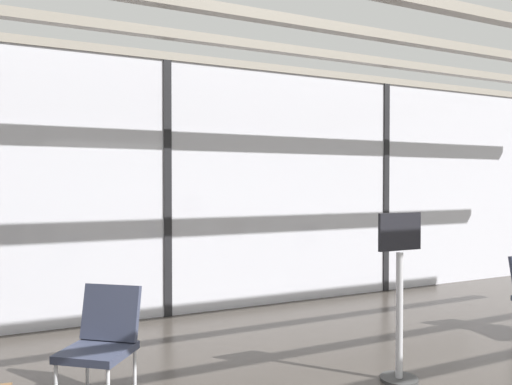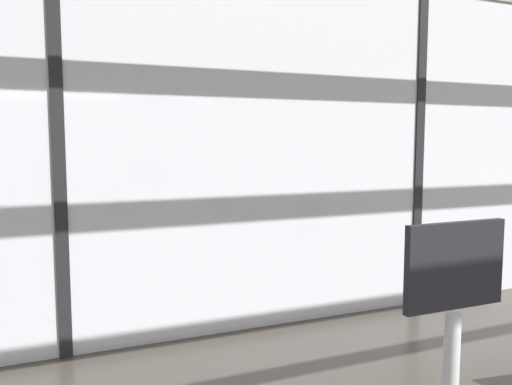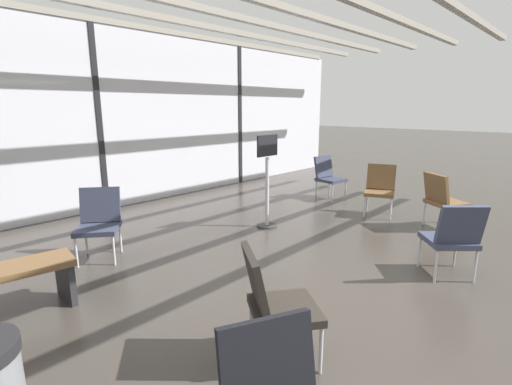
{
  "view_description": "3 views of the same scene",
  "coord_description": "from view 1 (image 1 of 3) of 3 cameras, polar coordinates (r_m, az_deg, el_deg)",
  "views": [
    {
      "loc": [
        -1.67,
        -0.96,
        1.69
      ],
      "look_at": [
        1.34,
        5.37,
        1.56
      ],
      "focal_mm": 34.71,
      "sensor_mm": 36.0,
      "label": 1
    },
    {
      "loc": [
        -0.15,
        0.89,
        1.73
      ],
      "look_at": [
        1.44,
        4.63,
        1.32
      ],
      "focal_mm": 36.12,
      "sensor_mm": 36.0,
      "label": 2
    },
    {
      "loc": [
        -3.03,
        -1.41,
        1.85
      ],
      "look_at": [
        0.49,
        1.84,
        0.75
      ],
      "focal_mm": 26.18,
      "sensor_mm": 36.0,
      "label": 3
    }
  ],
  "objects": [
    {
      "name": "window_mullion_2",
      "position": [
        8.05,
        14.57,
        0.56
      ],
      "size": [
        0.1,
        0.12,
        3.24
      ],
      "primitive_type": "cube",
      "color": "black",
      "rests_on": "ground"
    },
    {
      "name": "lounge_chair_0",
      "position": [
        4.2,
        -17.25,
        -15.54
      ],
      "size": [
        0.7,
        0.71,
        0.87
      ],
      "rotation": [
        0.0,
        0.0,
        5.62
      ],
      "color": "#33384C",
      "rests_on": "ground"
    },
    {
      "name": "glass_curtain_wall",
      "position": [
        6.39,
        -10.25,
        0.44
      ],
      "size": [
        14.0,
        0.08,
        3.24
      ],
      "primitive_type": "cube",
      "color": "silver",
      "rests_on": "ground"
    },
    {
      "name": "parked_airplane",
      "position": [
        12.03,
        -24.3,
        2.41
      ],
      "size": [
        12.65,
        3.97,
        3.97
      ],
      "color": "#B2BCD6",
      "rests_on": "ground"
    },
    {
      "name": "window_mullion_1",
      "position": [
        6.39,
        -10.25,
        0.44
      ],
      "size": [
        0.1,
        0.12,
        3.24
      ],
      "primitive_type": "cube",
      "color": "black",
      "rests_on": "ground"
    },
    {
      "name": "info_sign",
      "position": [
        4.49,
        16.2,
        -12.02
      ],
      "size": [
        0.44,
        0.32,
        1.44
      ],
      "color": "#333333",
      "rests_on": "ground"
    }
  ]
}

